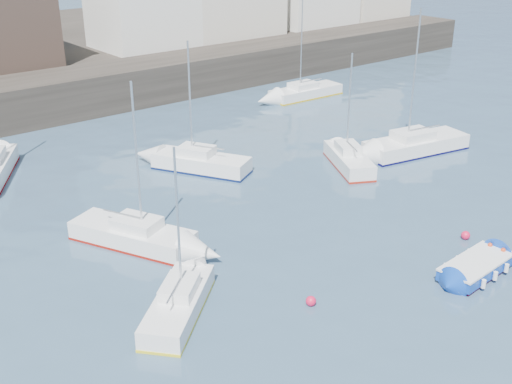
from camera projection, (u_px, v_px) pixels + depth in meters
water at (467, 335)px, 22.89m from camera, size 220.00×220.00×0.00m
quay_wall at (60, 95)px, 47.23m from camera, size 90.00×5.00×3.00m
blue_dinghy at (476, 267)px, 26.49m from camera, size 3.71×2.01×0.69m
sailboat_a at (178, 303)px, 23.90m from camera, size 4.81×4.46×6.48m
sailboat_b at (133, 234)px, 28.95m from camera, size 4.21×6.14×7.59m
sailboat_c at (349, 159)px, 37.79m from camera, size 3.79×5.22×6.66m
sailboat_d at (415, 144)px, 40.10m from camera, size 7.24×3.50×8.86m
sailboat_f at (201, 162)px, 37.30m from camera, size 4.40×5.92×7.48m
sailboat_g at (306, 92)px, 52.27m from camera, size 6.44×2.30×8.05m
buoy_near at (311, 305)px, 24.61m from camera, size 0.40×0.40×0.40m
buoy_mid at (465, 239)px, 29.61m from camera, size 0.41×0.41×0.41m
buoy_far at (161, 231)px, 30.36m from camera, size 0.44×0.44×0.44m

